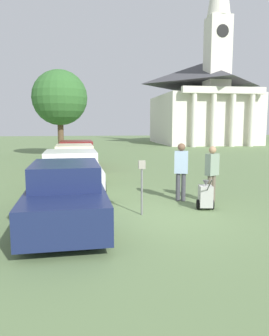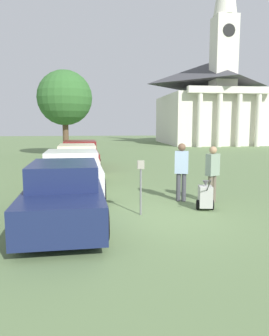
{
  "view_description": "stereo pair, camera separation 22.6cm",
  "coord_description": "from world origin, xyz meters",
  "px_view_note": "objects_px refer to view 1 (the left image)",
  "views": [
    {
      "loc": [
        -1.78,
        -8.03,
        2.42
      ],
      "look_at": [
        -0.32,
        1.67,
        1.1
      ],
      "focal_mm": 35.0,
      "sensor_mm": 36.0,
      "label": 1
    },
    {
      "loc": [
        -1.56,
        -8.06,
        2.42
      ],
      "look_at": [
        -0.32,
        1.67,
        1.1
      ],
      "focal_mm": 35.0,
      "sensor_mm": 36.0,
      "label": 2
    }
  ],
  "objects_px": {
    "person_worker": "(181,168)",
    "parked_car_cream": "(75,162)",
    "parked_car_navy": "(66,194)",
    "parked_car_maroon": "(76,155)",
    "parked_car_white": "(71,174)",
    "church": "(203,99)",
    "equipment_cart": "(205,196)",
    "parking_meter": "(142,178)",
    "person_supervisor": "(212,170)"
  },
  "relations": [
    {
      "from": "person_worker",
      "to": "parked_car_cream",
      "type": "bearing_deg",
      "value": -40.03
    },
    {
      "from": "parked_car_cream",
      "to": "parked_car_navy",
      "type": "bearing_deg",
      "value": -91.96
    },
    {
      "from": "parked_car_maroon",
      "to": "parked_car_white",
      "type": "bearing_deg",
      "value": -91.97
    },
    {
      "from": "person_worker",
      "to": "church",
      "type": "bearing_deg",
      "value": -94.59
    },
    {
      "from": "parked_car_maroon",
      "to": "equipment_cart",
      "type": "distance_m",
      "value": 10.38
    },
    {
      "from": "parking_meter",
      "to": "person_supervisor",
      "type": "height_order",
      "value": "person_supervisor"
    },
    {
      "from": "parked_car_navy",
      "to": "parking_meter",
      "type": "height_order",
      "value": "parked_car_navy"
    },
    {
      "from": "parked_car_white",
      "to": "parked_car_maroon",
      "type": "height_order",
      "value": "parked_car_white"
    },
    {
      "from": "parked_car_navy",
      "to": "parked_car_white",
      "type": "height_order",
      "value": "parked_car_white"
    },
    {
      "from": "parked_car_navy",
      "to": "parked_car_maroon",
      "type": "height_order",
      "value": "parked_car_maroon"
    },
    {
      "from": "parked_car_cream",
      "to": "parking_meter",
      "type": "bearing_deg",
      "value": -75.62
    },
    {
      "from": "person_worker",
      "to": "parking_meter",
      "type": "bearing_deg",
      "value": 60.06
    },
    {
      "from": "parked_car_maroon",
      "to": "church",
      "type": "distance_m",
      "value": 26.29
    },
    {
      "from": "parked_car_maroon",
      "to": "person_worker",
      "type": "relative_size",
      "value": 2.76
    },
    {
      "from": "person_worker",
      "to": "parked_car_navy",
      "type": "bearing_deg",
      "value": 43.19
    },
    {
      "from": "parking_meter",
      "to": "person_supervisor",
      "type": "bearing_deg",
      "value": 24.84
    },
    {
      "from": "parked_car_cream",
      "to": "parked_car_maroon",
      "type": "relative_size",
      "value": 1.04
    },
    {
      "from": "parked_car_maroon",
      "to": "parking_meter",
      "type": "height_order",
      "value": "parked_car_maroon"
    },
    {
      "from": "person_worker",
      "to": "equipment_cart",
      "type": "relative_size",
      "value": 1.82
    },
    {
      "from": "parked_car_navy",
      "to": "parked_car_maroon",
      "type": "xyz_separation_m",
      "value": [
        0.0,
        10.23,
        -0.01
      ]
    },
    {
      "from": "parking_meter",
      "to": "person_worker",
      "type": "bearing_deg",
      "value": 43.3
    },
    {
      "from": "person_worker",
      "to": "person_supervisor",
      "type": "bearing_deg",
      "value": 178.32
    },
    {
      "from": "parked_car_cream",
      "to": "parked_car_maroon",
      "type": "xyz_separation_m",
      "value": [
        0.0,
        3.24,
        -0.01
      ]
    },
    {
      "from": "parking_meter",
      "to": "parked_car_white",
      "type": "bearing_deg",
      "value": 124.91
    },
    {
      "from": "parked_car_maroon",
      "to": "parking_meter",
      "type": "bearing_deg",
      "value": -80.79
    },
    {
      "from": "parking_meter",
      "to": "church",
      "type": "distance_m",
      "value": 33.9
    },
    {
      "from": "parked_car_maroon",
      "to": "person_worker",
      "type": "height_order",
      "value": "person_worker"
    },
    {
      "from": "parked_car_navy",
      "to": "parking_meter",
      "type": "relative_size",
      "value": 3.49
    },
    {
      "from": "parked_car_navy",
      "to": "parked_car_cream",
      "type": "bearing_deg",
      "value": 88.04
    },
    {
      "from": "parked_car_white",
      "to": "person_worker",
      "type": "bearing_deg",
      "value": -24.02
    },
    {
      "from": "equipment_cart",
      "to": "church",
      "type": "bearing_deg",
      "value": 79.75
    },
    {
      "from": "parked_car_maroon",
      "to": "person_worker",
      "type": "xyz_separation_m",
      "value": [
        3.46,
        -8.51,
        0.36
      ]
    },
    {
      "from": "parked_car_navy",
      "to": "person_worker",
      "type": "height_order",
      "value": "person_worker"
    },
    {
      "from": "parked_car_white",
      "to": "parking_meter",
      "type": "xyz_separation_m",
      "value": [
        1.96,
        -2.81,
        0.28
      ]
    },
    {
      "from": "equipment_cart",
      "to": "church",
      "type": "distance_m",
      "value": 33.03
    },
    {
      "from": "parking_meter",
      "to": "person_worker",
      "type": "xyz_separation_m",
      "value": [
        1.5,
        1.41,
        0.04
      ]
    },
    {
      "from": "parked_car_maroon",
      "to": "parked_car_navy",
      "type": "bearing_deg",
      "value": -91.96
    },
    {
      "from": "parked_car_white",
      "to": "person_worker",
      "type": "relative_size",
      "value": 2.57
    },
    {
      "from": "parked_car_cream",
      "to": "parking_meter",
      "type": "xyz_separation_m",
      "value": [
        1.96,
        -6.69,
        0.32
      ]
    },
    {
      "from": "parked_car_white",
      "to": "person_supervisor",
      "type": "bearing_deg",
      "value": -23.29
    },
    {
      "from": "parked_car_white",
      "to": "parked_car_cream",
      "type": "bearing_deg",
      "value": 88.03
    },
    {
      "from": "parked_car_navy",
      "to": "person_supervisor",
      "type": "distance_m",
      "value": 4.59
    },
    {
      "from": "parked_car_navy",
      "to": "parked_car_maroon",
      "type": "bearing_deg",
      "value": 88.04
    },
    {
      "from": "equipment_cart",
      "to": "person_worker",
      "type": "bearing_deg",
      "value": 119.3
    },
    {
      "from": "parked_car_maroon",
      "to": "person_worker",
      "type": "bearing_deg",
      "value": -69.88
    },
    {
      "from": "parked_car_white",
      "to": "parking_meter",
      "type": "height_order",
      "value": "parked_car_white"
    },
    {
      "from": "parked_car_navy",
      "to": "person_worker",
      "type": "relative_size",
      "value": 2.8
    },
    {
      "from": "parked_car_navy",
      "to": "church",
      "type": "relative_size",
      "value": 0.23
    },
    {
      "from": "parked_car_white",
      "to": "equipment_cart",
      "type": "relative_size",
      "value": 4.67
    },
    {
      "from": "person_worker",
      "to": "church",
      "type": "distance_m",
      "value": 32.04
    }
  ]
}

